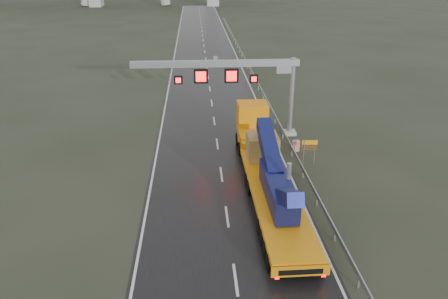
{
  "coord_description": "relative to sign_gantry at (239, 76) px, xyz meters",
  "views": [
    {
      "loc": [
        -1.79,
        -19.84,
        15.23
      ],
      "look_at": [
        0.04,
        7.49,
        3.2
      ],
      "focal_mm": 35.0,
      "sensor_mm": 36.0,
      "label": 1
    }
  ],
  "objects": [
    {
      "name": "guardrail",
      "position": [
        4.0,
        12.01,
        -4.91
      ],
      "size": [
        0.2,
        140.0,
        1.4
      ],
      "primitive_type": null,
      "color": "#909398",
      "rests_on": "ground"
    },
    {
      "name": "striped_barrier",
      "position": [
        4.54,
        -3.99,
        -5.12
      ],
      "size": [
        0.62,
        0.38,
        0.99
      ],
      "primitive_type": "cube",
      "rotation": [
        0.0,
        0.0,
        0.11
      ],
      "color": "red",
      "rests_on": "ground"
    },
    {
      "name": "road",
      "position": [
        -2.1,
        22.01,
        -5.6
      ],
      "size": [
        11.0,
        200.0,
        0.02
      ],
      "primitive_type": "cube",
      "color": "black",
      "rests_on": "ground"
    },
    {
      "name": "heavy_haul_truck",
      "position": [
        1.02,
        -9.13,
        -3.82
      ],
      "size": [
        3.06,
        19.7,
        4.62
      ],
      "rotation": [
        0.0,
        0.0,
        0.01
      ],
      "color": "orange",
      "rests_on": "ground"
    },
    {
      "name": "sign_gantry",
      "position": [
        0.0,
        0.0,
        0.0
      ],
      "size": [
        14.9,
        1.2,
        7.42
      ],
      "color": "#A5A6A1",
      "rests_on": "ground"
    },
    {
      "name": "exit_sign_pair",
      "position": [
        5.0,
        -6.64,
        -4.13
      ],
      "size": [
        1.24,
        0.14,
        2.12
      ],
      "rotation": [
        0.0,
        0.0,
        -0.07
      ],
      "color": "gray",
      "rests_on": "ground"
    },
    {
      "name": "ground",
      "position": [
        -2.1,
        -17.99,
        -5.61
      ],
      "size": [
        400.0,
        400.0,
        0.0
      ],
      "primitive_type": "plane",
      "color": "#282E20",
      "rests_on": "ground"
    }
  ]
}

